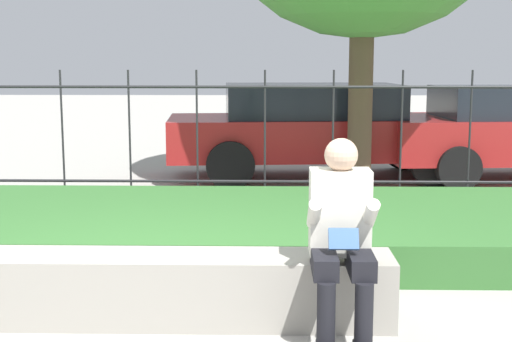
# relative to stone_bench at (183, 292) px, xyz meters

# --- Properties ---
(ground_plane) EXTENTS (60.00, 60.00, 0.00)m
(ground_plane) POSITION_rel_stone_bench_xyz_m (-0.28, 0.00, -0.21)
(ground_plane) COLOR #9E9B93
(stone_bench) EXTENTS (2.79, 0.46, 0.46)m
(stone_bench) POSITION_rel_stone_bench_xyz_m (0.00, 0.00, 0.00)
(stone_bench) COLOR gray
(stone_bench) RESTS_ON ground_plane
(person_seated_reader) EXTENTS (0.42, 0.73, 1.26)m
(person_seated_reader) POSITION_rel_stone_bench_xyz_m (1.02, -0.26, 0.48)
(person_seated_reader) COLOR black
(person_seated_reader) RESTS_ON ground_plane
(grass_berm) EXTENTS (10.66, 2.56, 0.34)m
(grass_berm) POSITION_rel_stone_bench_xyz_m (-0.28, 1.98, -0.04)
(grass_berm) COLOR #33662D
(grass_berm) RESTS_ON ground_plane
(iron_fence) EXTENTS (8.66, 0.03, 1.62)m
(iron_fence) POSITION_rel_stone_bench_xyz_m (-0.28, 3.66, 0.65)
(iron_fence) COLOR #232326
(iron_fence) RESTS_ON ground_plane
(car_parked_center) EXTENTS (4.64, 2.13, 1.38)m
(car_parked_center) POSITION_rel_stone_bench_xyz_m (1.31, 5.84, 0.54)
(car_parked_center) COLOR maroon
(car_parked_center) RESTS_ON ground_plane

